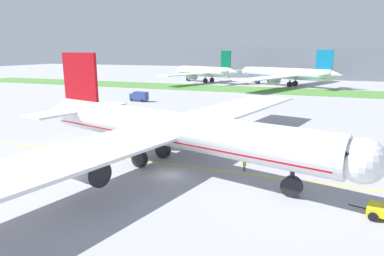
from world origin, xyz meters
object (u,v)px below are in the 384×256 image
(ground_crew_marshaller_front, at_px, (245,165))
(service_truck_catering_van, at_px, (139,96))
(parked_airliner_far_centre, at_px, (288,74))
(service_truck_baggage_loader, at_px, (123,112))
(service_truck_fuel_bowser, at_px, (213,115))
(airliner_foreground, at_px, (166,129))
(parked_airliner_far_left, at_px, (206,72))

(ground_crew_marshaller_front, distance_m, service_truck_catering_van, 69.60)
(parked_airliner_far_centre, bearing_deg, ground_crew_marshaller_front, -87.72)
(service_truck_baggage_loader, xyz_separation_m, parked_airliner_far_centre, (31.46, 91.80, 4.20))
(service_truck_fuel_bowser, bearing_deg, airliner_foreground, -84.82)
(ground_crew_marshaller_front, height_order, parked_airliner_far_centre, parked_airliner_far_centre)
(service_truck_baggage_loader, height_order, service_truck_fuel_bowser, service_truck_fuel_bowser)
(service_truck_catering_van, bearing_deg, parked_airliner_far_left, 90.35)
(ground_crew_marshaller_front, bearing_deg, service_truck_catering_van, 131.28)
(service_truck_baggage_loader, height_order, service_truck_catering_van, service_truck_catering_van)
(airliner_foreground, xyz_separation_m, service_truck_catering_van, (-34.82, 53.90, -3.71))
(service_truck_baggage_loader, relative_size, parked_airliner_far_left, 0.10)
(service_truck_fuel_bowser, height_order, parked_airliner_far_left, parked_airliner_far_left)
(airliner_foreground, height_order, service_truck_catering_van, airliner_foreground)
(service_truck_baggage_loader, bearing_deg, ground_crew_marshaller_front, -36.62)
(ground_crew_marshaller_front, distance_m, service_truck_baggage_loader, 45.09)
(ground_crew_marshaller_front, distance_m, service_truck_fuel_bowser, 33.53)
(ground_crew_marshaller_front, relative_size, service_truck_baggage_loader, 0.26)
(service_truck_fuel_bowser, bearing_deg, service_truck_catering_van, 145.61)
(service_truck_baggage_loader, bearing_deg, service_truck_catering_van, 110.94)
(airliner_foreground, bearing_deg, parked_airliner_far_left, 105.80)
(service_truck_baggage_loader, bearing_deg, service_truck_fuel_bowser, 9.13)
(service_truck_baggage_loader, distance_m, parked_airliner_far_centre, 97.13)
(parked_airliner_far_centre, bearing_deg, service_truck_fuel_bowser, -96.00)
(service_truck_fuel_bowser, distance_m, parked_airliner_far_centre, 88.82)
(service_truck_fuel_bowser, xyz_separation_m, parked_airliner_far_centre, (9.27, 88.23, 4.21))
(parked_airliner_far_left, relative_size, parked_airliner_far_centre, 0.79)
(airliner_foreground, bearing_deg, parked_airliner_far_centre, 86.97)
(service_truck_catering_van, bearing_deg, parked_airliner_far_centre, 58.19)
(service_truck_fuel_bowser, bearing_deg, parked_airliner_far_left, 109.28)
(parked_airliner_far_left, bearing_deg, parked_airliner_far_centre, -5.82)
(parked_airliner_far_left, distance_m, parked_airliner_far_centre, 41.82)
(service_truck_fuel_bowser, xyz_separation_m, service_truck_catering_van, (-31.91, 21.84, 0.26))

